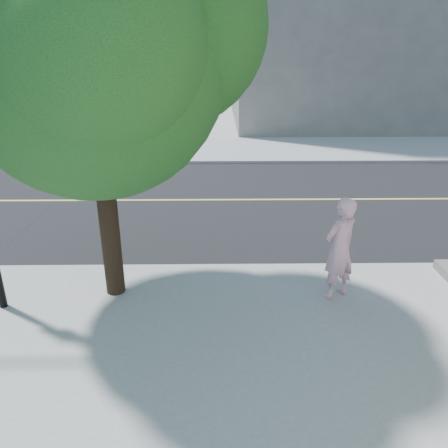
{
  "coord_description": "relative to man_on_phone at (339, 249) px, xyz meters",
  "views": [
    {
      "loc": [
        3.97,
        -8.18,
        4.34
      ],
      "look_at": [
        4.07,
        -0.67,
        1.3
      ],
      "focal_mm": 35.0,
      "sensor_mm": 36.0,
      "label": 1
    }
  ],
  "objects": [
    {
      "name": "ground",
      "position": [
        -6.09,
        1.27,
        -1.07
      ],
      "size": [
        140.0,
        140.0,
        0.0
      ],
      "primitive_type": "plane",
      "color": "black",
      "rests_on": "ground"
    },
    {
      "name": "road_ew",
      "position": [
        -6.09,
        5.77,
        -1.06
      ],
      "size": [
        140.0,
        9.0,
        0.01
      ],
      "primitive_type": "cube",
      "color": "black",
      "rests_on": "ground"
    },
    {
      "name": "sidewalk_ne",
      "position": [
        7.41,
        22.77,
        -1.01
      ],
      "size": [
        29.0,
        25.0,
        0.12
      ],
      "primitive_type": "cube",
      "color": "#9B9B9B",
      "rests_on": "ground"
    },
    {
      "name": "man_on_phone",
      "position": [
        0.0,
        0.0,
        0.0
      ],
      "size": [
        0.83,
        0.75,
        1.89
      ],
      "primitive_type": "imported",
      "rotation": [
        0.0,
        0.0,
        3.71
      ],
      "color": "#EFADC5",
      "rests_on": "sidewalk_se"
    },
    {
      "name": "street_tree",
      "position": [
        -3.93,
        0.22,
        3.52
      ],
      "size": [
        5.21,
        4.74,
        6.91
      ],
      "rotation": [
        0.0,
        0.0,
        -0.14
      ],
      "color": "black",
      "rests_on": "sidewalk_se"
    }
  ]
}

